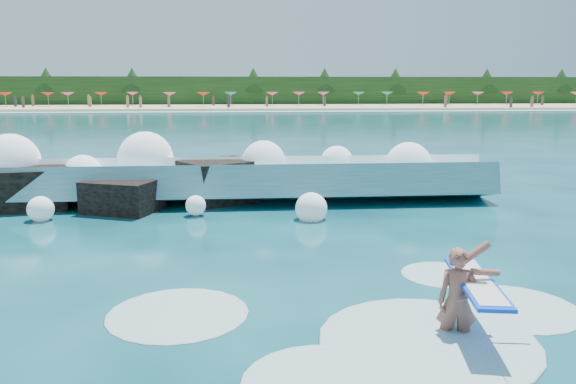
% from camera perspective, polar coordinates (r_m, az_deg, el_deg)
% --- Properties ---
extents(ground, '(200.00, 200.00, 0.00)m').
position_cam_1_polar(ground, '(10.74, -7.15, -8.44)').
color(ground, '#07323F').
rests_on(ground, ground).
extents(beach, '(140.00, 20.00, 0.40)m').
position_cam_1_polar(beach, '(88.20, -5.30, 8.57)').
color(beach, tan).
rests_on(beach, ground).
extents(wet_band, '(140.00, 5.00, 0.08)m').
position_cam_1_polar(wet_band, '(77.21, -5.33, 8.14)').
color(wet_band, silver).
rests_on(wet_band, ground).
extents(treeline, '(140.00, 4.00, 5.00)m').
position_cam_1_polar(treeline, '(98.14, -5.29, 10.13)').
color(treeline, black).
rests_on(treeline, ground).
extents(breaking_wave, '(19.34, 2.95, 1.67)m').
position_cam_1_polar(breaking_wave, '(17.70, -11.28, 1.01)').
color(breaking_wave, teal).
rests_on(breaking_wave, ground).
extents(rock_cluster, '(8.49, 3.54, 1.49)m').
position_cam_1_polar(rock_cluster, '(17.36, -17.17, 0.18)').
color(rock_cluster, black).
rests_on(rock_cluster, ground).
extents(surfer_with_board, '(1.01, 2.79, 1.55)m').
position_cam_1_polar(surfer_with_board, '(8.43, 17.23, -10.17)').
color(surfer_with_board, brown).
rests_on(surfer_with_board, ground).
extents(wave_spray, '(15.67, 4.63, 2.24)m').
position_cam_1_polar(wave_spray, '(17.63, -12.27, 2.53)').
color(wave_spray, white).
rests_on(wave_spray, ground).
extents(surf_foam, '(9.05, 5.55, 0.16)m').
position_cam_1_polar(surf_foam, '(8.55, 10.97, -13.73)').
color(surf_foam, silver).
rests_on(surf_foam, ground).
extents(beach_umbrellas, '(113.09, 6.43, 0.50)m').
position_cam_1_polar(beach_umbrellas, '(90.18, -5.42, 9.92)').
color(beach_umbrellas, red).
rests_on(beach_umbrellas, ground).
extents(beachgoers, '(104.11, 13.97, 1.91)m').
position_cam_1_polar(beachgoers, '(86.93, -10.34, 9.01)').
color(beachgoers, '#3F332D').
rests_on(beachgoers, ground).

